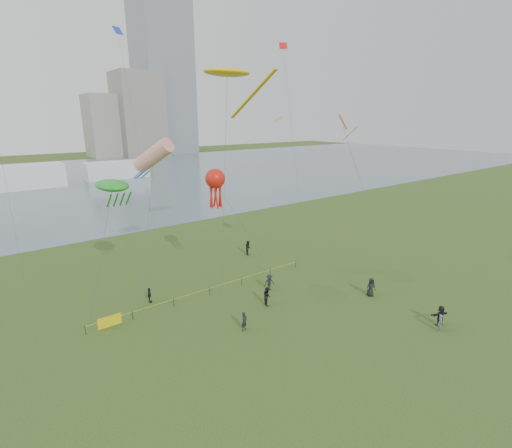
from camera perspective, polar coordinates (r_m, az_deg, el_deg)
ground_plane at (r=31.28m, az=11.76°, el=-18.42°), size 400.00×400.00×0.00m
lake at (r=119.41m, az=-27.28°, el=5.80°), size 400.00×120.00×0.08m
tower at (r=206.27m, az=-14.62°, el=27.41°), size 24.00×24.00×120.00m
building_mid at (r=190.26m, az=-17.58°, el=15.72°), size 20.00×20.00×38.00m
building_low at (r=191.65m, az=-22.13°, el=13.81°), size 16.00×18.00×28.00m
pavilion_left at (r=112.64m, az=-32.98°, el=6.03°), size 22.00×8.00×6.00m
pavilion_right at (r=120.31m, az=-20.68°, el=7.80°), size 18.00×7.00×5.00m
fence at (r=36.51m, az=-15.63°, el=-12.32°), size 24.07×0.07×1.05m
kite_flyer at (r=36.09m, az=26.49°, el=-13.46°), size 0.67×0.66×1.55m
spectator_a at (r=36.53m, az=1.72°, el=-11.01°), size 0.98×1.09×1.85m
spectator_b at (r=39.42m, az=2.07°, el=-8.96°), size 1.28×0.96×1.76m
spectator_c at (r=38.44m, az=-16.07°, el=-10.48°), size 0.66×0.99×1.56m
spectator_d at (r=39.92m, az=17.27°, el=-9.25°), size 1.13×1.00×1.95m
spectator_e at (r=36.94m, az=26.50°, el=-12.51°), size 1.79×1.14×1.85m
spectator_f at (r=32.63m, az=-1.82°, el=-14.71°), size 0.73×0.61×1.70m
spectator_g at (r=49.23m, az=-1.20°, el=-3.65°), size 1.06×1.16×1.93m
kite_stingray at (r=40.27m, az=-4.38°, el=22.16°), size 6.46×10.12×22.35m
kite_windsock at (r=38.96m, az=-15.48°, el=10.10°), size 6.36×7.79×15.73m
kite_creature at (r=35.44m, az=-21.28°, el=5.53°), size 5.22×4.88×12.22m
kite_octopus at (r=36.55m, az=-6.29°, el=6.80°), size 6.51×4.71×12.81m
kite_delta at (r=35.67m, az=13.71°, el=13.65°), size 3.61×11.61×17.82m
small_kites at (r=41.05m, az=-16.68°, el=25.03°), size 28.95×6.65×4.50m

